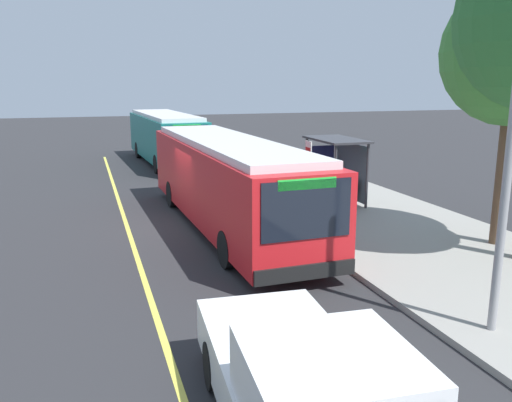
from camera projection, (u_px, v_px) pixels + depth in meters
ground_plane at (194, 224)px, 18.12m from camera, size 120.00×120.00×0.00m
sidewalk_curb at (351, 209)px, 19.91m from camera, size 44.00×6.40×0.15m
lane_stripe_center at (128, 229)px, 17.46m from camera, size 36.00×0.14×0.01m
transit_bus_main at (228, 180)px, 17.30m from camera, size 12.18×2.98×2.95m
transit_bus_second at (166, 136)px, 31.00m from camera, size 10.67×3.14×2.95m
pickup_truck at (308, 397)px, 6.71m from camera, size 5.52×2.36×1.85m
bus_shelter at (338, 156)px, 20.60m from camera, size 2.90×1.60×2.48m
waiting_bench at (342, 190)px, 20.63m from camera, size 1.60×0.48×0.95m
route_sign_post at (308, 172)px, 16.84m from camera, size 0.44×0.08×2.80m
pedestrian_commuter at (294, 172)px, 21.85m from camera, size 0.24×0.40×1.69m
utility_pole at (509, 163)px, 9.39m from camera, size 0.16×0.16×6.40m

